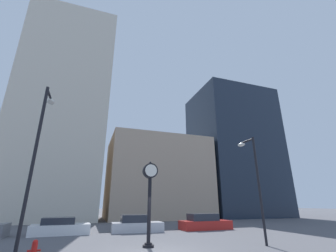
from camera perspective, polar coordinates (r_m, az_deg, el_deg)
ground_plane at (r=12.06m, az=-2.80°, el=-29.40°), size 200.00×200.00×0.00m
building_tall_tower at (r=38.05m, az=-24.69°, el=3.12°), size 12.19×12.00×30.82m
building_storefront_row at (r=37.00m, az=-3.05°, el=-13.15°), size 15.03×12.00×11.95m
building_glass_modern at (r=44.45m, az=16.24°, el=-6.30°), size 13.94×12.00×22.84m
street_clock at (r=13.18m, az=-4.67°, el=-15.76°), size 0.84×0.60×4.49m
car_white at (r=19.79m, az=-25.72°, el=-22.18°), size 4.14×2.01×1.19m
car_silver at (r=20.08m, az=-8.00°, el=-23.55°), size 4.15×2.13×1.29m
car_red at (r=21.88m, az=9.30°, el=-23.09°), size 4.54×1.85×1.31m
fire_hydrant_near at (r=11.89m, az=-30.86°, el=-25.29°), size 0.50×0.22×0.74m
street_lamp_left at (r=11.53m, az=-29.95°, el=-3.47°), size 0.36×1.57×7.31m
street_lamp_right at (r=14.97m, az=20.73°, el=-10.51°), size 0.36×1.57×6.11m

